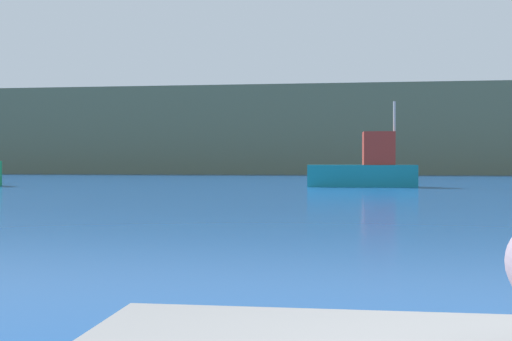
{
  "coord_description": "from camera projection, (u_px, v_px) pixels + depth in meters",
  "views": [
    {
      "loc": [
        -1.1,
        -2.13,
        1.3
      ],
      "look_at": [
        -4.0,
        19.03,
        1.0
      ],
      "focal_mm": 46.88,
      "sensor_mm": 36.0,
      "label": 1
    }
  ],
  "objects": [
    {
      "name": "hillside_backdrop",
      "position": [
        358.0,
        132.0,
        68.99
      ],
      "size": [
        140.0,
        13.85,
        8.62
      ],
      "primitive_type": "cube",
      "color": "#5B664C",
      "rests_on": "ground"
    },
    {
      "name": "fishing_boat_teal",
      "position": [
        366.0,
        169.0,
        33.67
      ],
      "size": [
        5.51,
        1.69,
        4.3
      ],
      "rotation": [
        0.0,
        0.0,
        0.05
      ],
      "color": "teal",
      "rests_on": "ground"
    }
  ]
}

